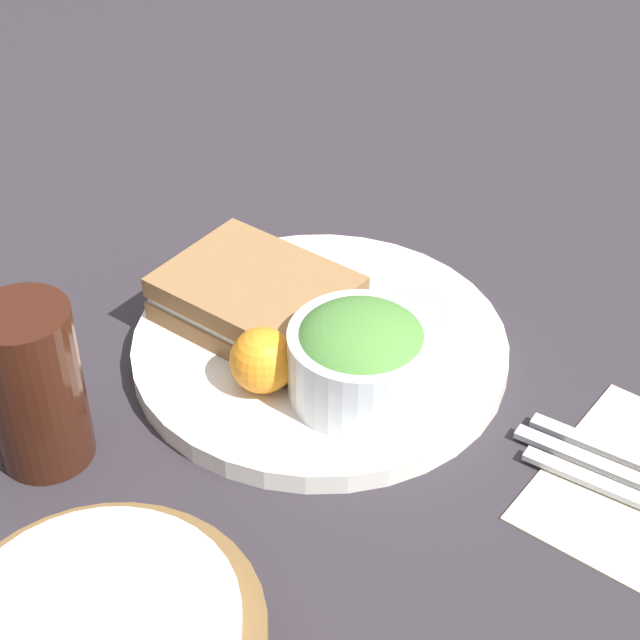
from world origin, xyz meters
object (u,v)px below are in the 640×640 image
plate (320,348)px  drink_glass (35,386)px  dressing_cup (413,327)px  salad_bowl (360,355)px  sandwich (257,298)px

plate → drink_glass: (0.09, 0.21, 0.06)m
drink_glass → dressing_cup: bearing=-122.2°
salad_bowl → dressing_cup: 0.07m
drink_glass → salad_bowl: bearing=-130.8°
salad_bowl → drink_glass: (0.16, 0.18, 0.01)m
plate → sandwich: (0.06, 0.01, 0.03)m
salad_bowl → drink_glass: size_ratio=0.84×
salad_bowl → plate: bearing=-26.8°
salad_bowl → drink_glass: bearing=49.2°
dressing_cup → salad_bowl: bearing=88.6°
dressing_cup → drink_glass: (0.16, 0.25, 0.03)m
sandwich → dressing_cup: same height
sandwich → drink_glass: drink_glass is taller
plate → sandwich: size_ratio=2.07×
dressing_cup → drink_glass: 0.30m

